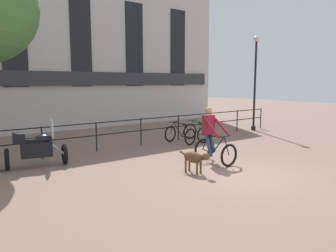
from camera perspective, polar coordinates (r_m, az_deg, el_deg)
ground_plane at (r=9.05m, az=13.69°, el=-8.33°), size 60.00×60.00×0.00m
canal_railing at (r=12.73m, az=-4.74°, el=-0.20°), size 15.05×0.05×1.05m
building_facade at (r=17.82m, az=-15.28°, el=12.70°), size 18.00×0.72×8.17m
cyclist_with_bike at (r=10.10m, az=7.70°, el=-2.05°), size 0.69×1.17×1.70m
dog at (r=8.91m, az=4.76°, el=-5.54°), size 0.37×1.02×0.62m
parked_motorcycle at (r=10.21m, az=-22.03°, el=-3.61°), size 1.77×0.94×1.35m
parked_bicycle_near_lamp at (r=13.10m, az=2.12°, el=-1.50°), size 0.83×1.20×0.86m
parked_bicycle_mid_left at (r=13.69m, az=5.04°, el=-1.12°), size 0.83×1.20×0.86m
street_lamp at (r=17.07m, az=14.93°, el=8.03°), size 0.28×0.28×4.67m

